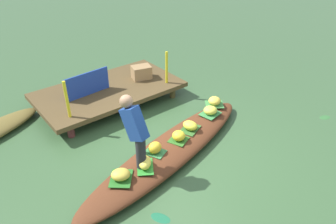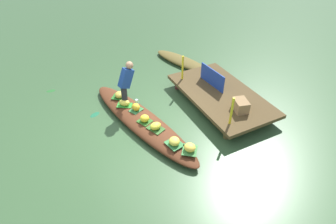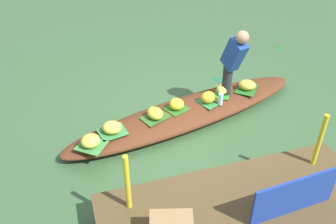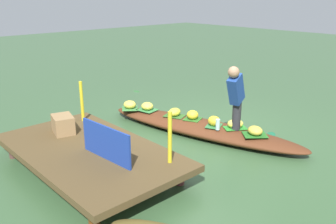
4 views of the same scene
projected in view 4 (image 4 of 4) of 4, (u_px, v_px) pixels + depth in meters
canal_water at (200, 134)px, 7.13m from camera, size 40.00×40.00×0.00m
dock_platform at (89, 152)px, 5.59m from camera, size 3.20×1.80×0.36m
vendor_boat at (200, 128)px, 7.09m from camera, size 4.34×1.76×0.26m
leaf_mat_0 at (147, 110)px, 7.75m from camera, size 0.44×0.39×0.01m
banana_bunch_0 at (147, 106)px, 7.72m from camera, size 0.35×0.34×0.16m
leaf_mat_1 at (192, 119)px, 7.18m from camera, size 0.42×0.41×0.01m
banana_bunch_1 at (193, 115)px, 7.15m from camera, size 0.31×0.31×0.18m
leaf_mat_2 at (235, 128)px, 6.70m from camera, size 0.44×0.48×0.01m
banana_bunch_2 at (235, 124)px, 6.67m from camera, size 0.34×0.35×0.17m
leaf_mat_3 at (130, 108)px, 7.85m from camera, size 0.50×0.49×0.01m
banana_bunch_3 at (130, 105)px, 7.82m from camera, size 0.34×0.32×0.17m
leaf_mat_4 at (214, 126)px, 6.81m from camera, size 0.38×0.42×0.01m
banana_bunch_4 at (214, 121)px, 6.78m from camera, size 0.28×0.26×0.19m
leaf_mat_5 at (175, 116)px, 7.37m from camera, size 0.49×0.42×0.01m
banana_bunch_5 at (175, 112)px, 7.34m from camera, size 0.29×0.34×0.16m
leaf_mat_6 at (255, 135)px, 6.39m from camera, size 0.51×0.52×0.01m
banana_bunch_6 at (255, 131)px, 6.36m from camera, size 0.38×0.36×0.16m
vendor_person at (236, 94)px, 6.36m from camera, size 0.28×0.49×1.22m
water_bottle at (218, 125)px, 6.60m from camera, size 0.08×0.08×0.20m
market_banner at (106, 143)px, 5.14m from camera, size 1.05×0.10×0.51m
railing_post_west at (170, 138)px, 5.00m from camera, size 0.06×0.06×0.76m
railing_post_east at (82, 101)px, 6.67m from camera, size 0.06×0.06×0.76m
produce_crate at (63, 124)px, 6.16m from camera, size 0.51×0.43×0.31m
drifting_plant_0 at (136, 91)px, 10.19m from camera, size 0.29×0.22×0.01m
drifting_plant_2 at (271, 134)px, 7.09m from camera, size 0.28×0.34×0.01m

